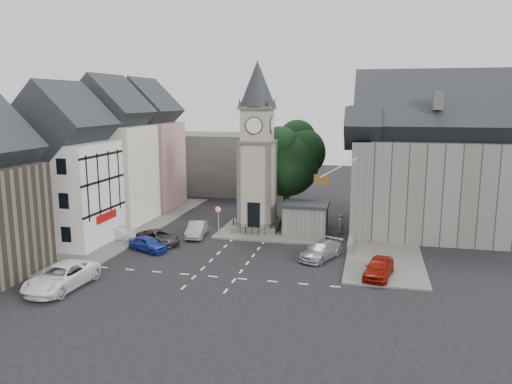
% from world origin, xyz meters
% --- Properties ---
extents(ground, '(120.00, 120.00, 0.00)m').
position_xyz_m(ground, '(0.00, 0.00, 0.00)').
color(ground, black).
rests_on(ground, ground).
extents(pavement_west, '(6.00, 30.00, 0.14)m').
position_xyz_m(pavement_west, '(-12.50, 6.00, 0.07)').
color(pavement_west, '#595651').
rests_on(pavement_west, ground).
extents(pavement_east, '(6.00, 26.00, 0.14)m').
position_xyz_m(pavement_east, '(12.00, 8.00, 0.07)').
color(pavement_east, '#595651').
rests_on(pavement_east, ground).
extents(central_island, '(10.00, 8.00, 0.16)m').
position_xyz_m(central_island, '(1.50, 8.00, 0.08)').
color(central_island, '#595651').
rests_on(central_island, ground).
extents(road_markings, '(20.00, 8.00, 0.01)m').
position_xyz_m(road_markings, '(0.00, -5.50, 0.01)').
color(road_markings, silver).
rests_on(road_markings, ground).
extents(clock_tower, '(4.86, 4.86, 16.25)m').
position_xyz_m(clock_tower, '(0.00, 7.99, 8.12)').
color(clock_tower, '#4C4944').
rests_on(clock_tower, ground).
extents(stone_shelter, '(4.30, 3.30, 3.08)m').
position_xyz_m(stone_shelter, '(4.80, 7.50, 1.55)').
color(stone_shelter, slate).
rests_on(stone_shelter, ground).
extents(town_tree, '(7.20, 7.20, 10.80)m').
position_xyz_m(town_tree, '(2.00, 13.00, 6.97)').
color(town_tree, black).
rests_on(town_tree, ground).
extents(warning_sign_post, '(0.70, 0.19, 2.85)m').
position_xyz_m(warning_sign_post, '(-3.20, 5.43, 2.03)').
color(warning_sign_post, black).
rests_on(warning_sign_post, ground).
extents(terrace_pink, '(8.10, 7.60, 12.80)m').
position_xyz_m(terrace_pink, '(-15.50, 16.00, 6.58)').
color(terrace_pink, '#C78994').
rests_on(terrace_pink, ground).
extents(terrace_cream, '(8.10, 7.60, 12.80)m').
position_xyz_m(terrace_cream, '(-15.50, 8.00, 6.58)').
color(terrace_cream, beige).
rests_on(terrace_cream, ground).
extents(terrace_tudor, '(8.10, 7.60, 12.00)m').
position_xyz_m(terrace_tudor, '(-15.50, 0.00, 6.19)').
color(terrace_tudor, silver).
rests_on(terrace_tudor, ground).
extents(backdrop_west, '(20.00, 10.00, 8.00)m').
position_xyz_m(backdrop_west, '(-12.00, 28.00, 4.00)').
color(backdrop_west, '#4C4944').
rests_on(backdrop_west, ground).
extents(east_building, '(14.40, 11.40, 12.60)m').
position_xyz_m(east_building, '(15.59, 11.00, 6.26)').
color(east_building, slate).
rests_on(east_building, ground).
extents(east_boundary_wall, '(0.40, 16.00, 0.90)m').
position_xyz_m(east_boundary_wall, '(9.20, 10.00, 0.45)').
color(east_boundary_wall, slate).
rests_on(east_boundary_wall, ground).
extents(flagpole, '(3.68, 0.10, 2.74)m').
position_xyz_m(flagpole, '(8.00, 4.00, 7.00)').
color(flagpole, white).
rests_on(flagpole, ground).
extents(car_west_blue, '(3.98, 2.85, 1.26)m').
position_xyz_m(car_west_blue, '(-7.50, -0.78, 0.63)').
color(car_west_blue, navy).
rests_on(car_west_blue, ground).
extents(car_west_silver, '(3.90, 1.88, 1.23)m').
position_xyz_m(car_west_silver, '(-11.50, 1.78, 0.62)').
color(car_west_silver, '#ADB1B5').
rests_on(car_west_silver, ground).
extents(car_west_grey, '(4.89, 3.87, 1.24)m').
position_xyz_m(car_west_grey, '(-7.50, 1.41, 0.62)').
color(car_west_grey, '#2C2C2E').
rests_on(car_west_grey, ground).
extents(car_island_silver, '(2.11, 4.45, 1.41)m').
position_xyz_m(car_island_silver, '(-5.02, 4.50, 0.70)').
color(car_island_silver, '#989CA0').
rests_on(car_island_silver, ground).
extents(car_island_east, '(3.60, 5.00, 1.34)m').
position_xyz_m(car_island_east, '(7.00, 0.50, 0.67)').
color(car_island_east, '#A4A5AC').
rests_on(car_island_east, ground).
extents(car_east_red, '(2.52, 4.57, 1.47)m').
position_xyz_m(car_east_red, '(11.50, -3.00, 0.74)').
color(car_east_red, maroon).
rests_on(car_east_red, ground).
extents(van_sw_white, '(3.13, 6.07, 1.64)m').
position_xyz_m(van_sw_white, '(-9.50, -10.00, 0.82)').
color(van_sw_white, white).
rests_on(van_sw_white, ground).
extents(pedestrian, '(0.79, 0.69, 1.81)m').
position_xyz_m(pedestrian, '(8.00, 8.95, 0.91)').
color(pedestrian, beige).
rests_on(pedestrian, ground).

